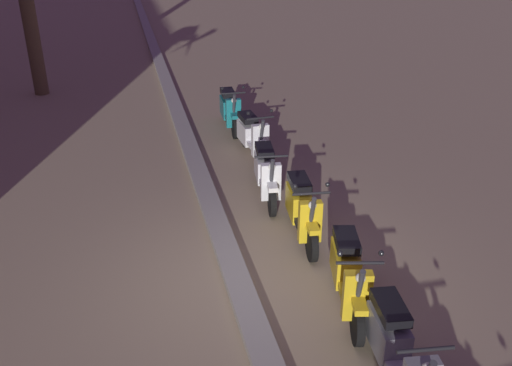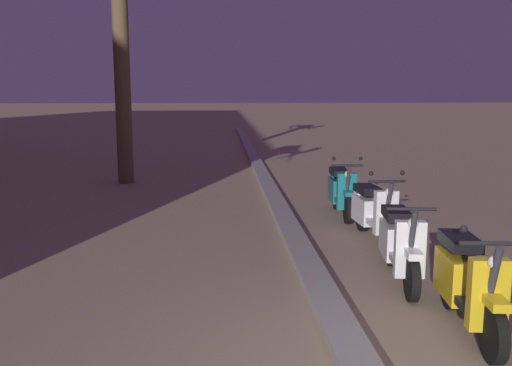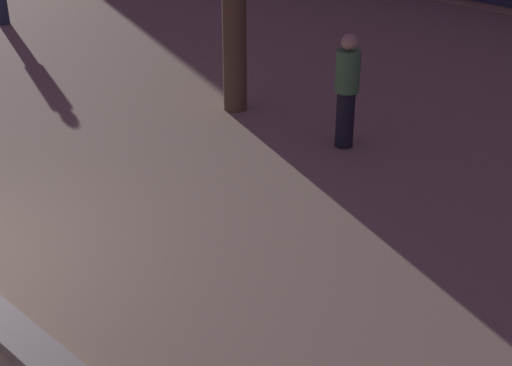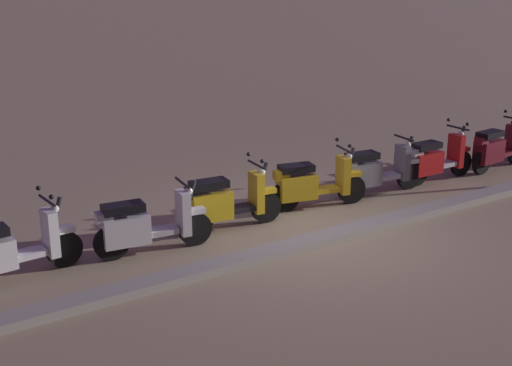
# 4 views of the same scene
# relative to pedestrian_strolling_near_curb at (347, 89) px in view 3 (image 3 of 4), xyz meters

# --- Properties ---
(pedestrian_strolling_near_curb) EXTENTS (0.34, 0.34, 1.64)m
(pedestrian_strolling_near_curb) POSITION_rel_pedestrian_strolling_near_curb_xyz_m (0.00, 0.00, 0.00)
(pedestrian_strolling_near_curb) COLOR black
(pedestrian_strolling_near_curb) RESTS_ON ground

